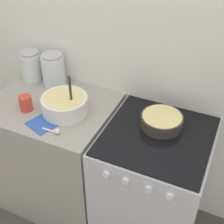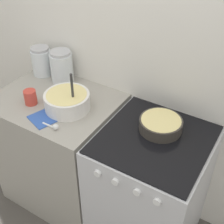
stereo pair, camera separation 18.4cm
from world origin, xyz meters
name	(u,v)px [view 2 (the right image)]	position (x,y,z in m)	size (l,w,h in m)	color
wall_back	(134,59)	(0.00, 0.68, 1.20)	(4.63, 0.05, 2.40)	white
countertop_cabinet	(61,150)	(-0.41, 0.33, 0.47)	(0.82, 0.65, 0.94)	#9E998E
stove	(149,191)	(0.34, 0.33, 0.47)	(0.64, 0.67, 0.94)	silver
mixing_bowl	(67,100)	(-0.27, 0.29, 1.00)	(0.29, 0.29, 0.27)	white
baking_pan	(161,124)	(0.33, 0.41, 0.98)	(0.25, 0.25, 0.07)	#38332D
storage_jar_left	(42,63)	(-0.71, 0.55, 1.03)	(0.15, 0.15, 0.21)	silver
storage_jar_middle	(62,68)	(-0.51, 0.55, 1.04)	(0.16, 0.16, 0.23)	silver
tin_can	(30,97)	(-0.51, 0.21, 0.99)	(0.08, 0.08, 0.10)	#CC3F33
recipe_page	(49,116)	(-0.32, 0.17, 0.94)	(0.23, 0.27, 0.01)	#3359B2
measuring_spoon	(54,127)	(-0.21, 0.09, 0.96)	(0.12, 0.04, 0.04)	white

